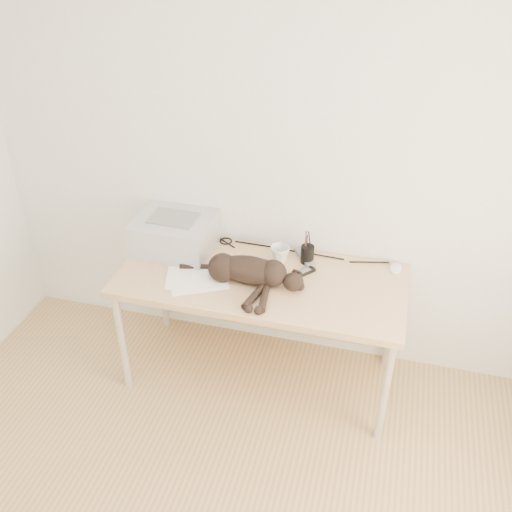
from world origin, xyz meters
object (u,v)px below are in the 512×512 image
(pen_cup, at_px, (307,254))
(mouse, at_px, (396,266))
(printer, at_px, (175,233))
(mug, at_px, (280,255))
(desk, at_px, (264,288))
(cat, at_px, (246,271))

(pen_cup, height_order, mouse, pen_cup)
(printer, xyz_separation_m, pen_cup, (0.79, 0.05, -0.05))
(mug, height_order, pen_cup, pen_cup)
(pen_cup, bearing_deg, mouse, 6.61)
(desk, bearing_deg, pen_cup, 31.84)
(desk, height_order, cat, cat)
(desk, distance_m, mouse, 0.76)
(printer, relative_size, pen_cup, 2.30)
(pen_cup, bearing_deg, cat, -135.70)
(mug, bearing_deg, pen_cup, 15.47)
(cat, bearing_deg, mug, 61.29)
(desk, distance_m, pen_cup, 0.32)
(desk, xyz_separation_m, printer, (-0.57, 0.08, 0.24))
(printer, distance_m, pen_cup, 0.79)
(printer, bearing_deg, mouse, 4.87)
(printer, relative_size, cat, 0.63)
(cat, relative_size, mug, 6.52)
(cat, xyz_separation_m, mouse, (0.79, 0.34, -0.05))
(desk, distance_m, mug, 0.22)
(cat, distance_m, mouse, 0.86)
(cat, relative_size, pen_cup, 3.66)
(mouse, bearing_deg, desk, -160.73)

